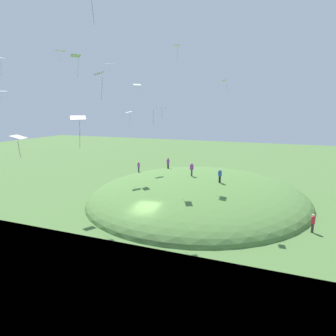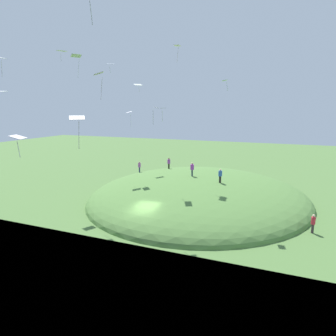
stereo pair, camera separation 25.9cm
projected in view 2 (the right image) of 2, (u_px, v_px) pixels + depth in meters
ground_plane at (145, 226)px, 29.37m from camera, size 160.00×160.00×0.00m
grass_hill at (198, 198)px, 38.75m from camera, size 29.74×27.79×5.98m
person_walking_path at (192, 168)px, 37.64m from camera, size 0.63×0.63×1.76m
person_near_shore at (313, 221)px, 27.55m from camera, size 0.50×0.50×1.83m
person_with_child at (220, 174)px, 34.78m from camera, size 0.43×0.43×1.65m
person_on_hilltop at (139, 165)px, 44.73m from camera, size 0.56×0.56×1.72m
person_watching_kites at (169, 162)px, 44.82m from camera, size 0.59×0.59×1.65m
kite_0 at (225, 81)px, 29.84m from camera, size 0.86×0.67×1.12m
kite_1 at (77, 120)px, 20.49m from camera, size 1.17×1.22×2.34m
kite_3 at (76, 57)px, 31.85m from camera, size 1.26×1.20×2.37m
kite_4 at (1, 59)px, 26.73m from camera, size 0.90×0.64×1.70m
kite_5 at (18, 138)px, 20.20m from camera, size 1.39×1.18×1.58m
kite_6 at (110, 64)px, 39.00m from camera, size 1.08×1.20×1.20m
kite_7 at (163, 109)px, 32.29m from camera, size 1.13×0.97×1.54m
kite_8 at (156, 109)px, 27.30m from camera, size 0.86×0.74×1.64m
kite_9 at (129, 113)px, 36.66m from camera, size 1.24×1.21×1.88m
kite_10 at (138, 85)px, 42.13m from camera, size 1.33×1.32×1.24m
kite_11 at (99, 75)px, 24.65m from camera, size 1.37×1.31×2.31m
kite_13 at (177, 47)px, 35.86m from camera, size 0.98×0.69×2.04m
kite_14 at (62, 51)px, 35.13m from camera, size 1.38×1.21×1.30m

